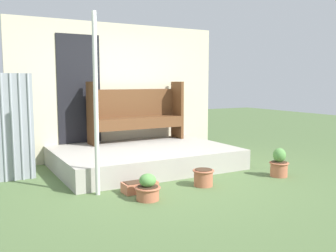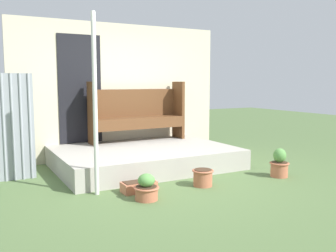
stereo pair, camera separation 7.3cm
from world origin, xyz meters
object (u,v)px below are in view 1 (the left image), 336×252
object	(u,v)px
flower_pot_left	(148,189)
flower_pot_middle	(203,177)
flower_pot_right	(279,164)
support_post	(96,105)
bench	(136,111)
planter_box_rect	(140,187)

from	to	relation	value
flower_pot_left	flower_pot_middle	distance (m)	1.00
flower_pot_right	support_post	bearing A→B (deg)	170.69
bench	planter_box_rect	size ratio (longest dim) A/B	4.05
flower_pot_middle	planter_box_rect	xyz separation A→B (m)	(-0.92, 0.18, -0.06)
bench	flower_pot_right	size ratio (longest dim) A/B	4.18
bench	planter_box_rect	distance (m)	2.44
support_post	flower_pot_middle	distance (m)	1.83
support_post	flower_pot_right	bearing A→B (deg)	-9.31
bench	flower_pot_middle	bearing A→B (deg)	-91.14
flower_pot_middle	planter_box_rect	size ratio (longest dim) A/B	0.66
planter_box_rect	flower_pot_right	bearing A→B (deg)	-7.78
flower_pot_middle	planter_box_rect	distance (m)	0.94
bench	flower_pot_right	world-z (taller)	bench
flower_pot_right	flower_pot_left	bearing A→B (deg)	-178.47
flower_pot_left	planter_box_rect	distance (m)	0.38
support_post	planter_box_rect	xyz separation A→B (m)	(0.54, -0.15, -1.11)
flower_pot_left	flower_pot_right	world-z (taller)	flower_pot_right
flower_pot_middle	flower_pot_right	xyz separation A→B (m)	(1.35, -0.13, 0.06)
support_post	flower_pot_middle	world-z (taller)	support_post
support_post	planter_box_rect	world-z (taller)	support_post
bench	flower_pot_left	distance (m)	2.77
support_post	flower_pot_left	world-z (taller)	support_post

